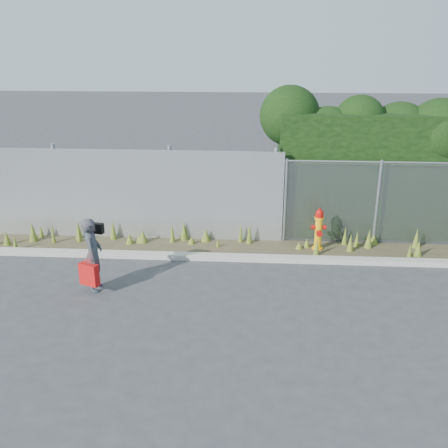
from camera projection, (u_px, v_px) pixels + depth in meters
name	position (u px, v px, depth m)	size (l,w,h in m)	color
ground	(235.00, 299.00, 9.43)	(80.00, 80.00, 0.00)	#38383B
curb	(239.00, 258.00, 11.10)	(16.00, 0.22, 0.12)	#A9A298
weed_strip	(248.00, 242.00, 11.74)	(16.00, 1.28, 0.55)	#423A25
corrugated_fence	(107.00, 194.00, 12.07)	(8.50, 0.21, 2.30)	#A2A4A8
chainlink_fence	(423.00, 204.00, 11.62)	(6.50, 0.07, 2.05)	gray
hedge	(425.00, 153.00, 12.21)	(7.80, 1.90, 3.86)	black
fire_hydrant	(318.00, 230.00, 11.51)	(0.34, 0.31, 1.02)	#F7AF0D
woman	(93.00, 255.00, 9.59)	(0.54, 0.35, 1.47)	#0F5B5F
red_tote_bag	(89.00, 274.00, 9.51)	(0.39, 0.14, 0.51)	red
black_shoulder_bag	(97.00, 228.00, 9.67)	(0.27, 0.11, 0.20)	black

